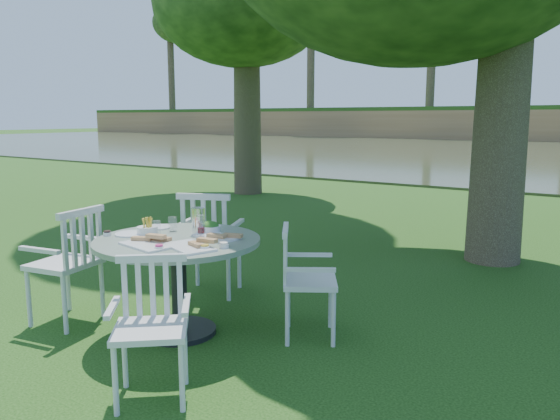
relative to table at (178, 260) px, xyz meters
The scene contains 7 objects.
ground 1.11m from the table, 77.59° to the left, with size 140.00×140.00×0.00m, color #12370B.
table is the anchor object (origin of this frame).
chair_ne 0.94m from the table, 30.36° to the left, with size 0.58×0.59×0.86m.
chair_nw 0.92m from the table, 116.87° to the left, with size 0.65×0.63×1.00m.
chair_sw 0.93m from the table, 159.69° to the right, with size 0.54×0.56×0.96m.
chair_se 0.94m from the table, 55.64° to the right, with size 0.59×0.58×0.85m.
tableware 0.21m from the table, 116.66° to the left, with size 1.10×0.84×0.21m.
Camera 1 is at (2.73, -3.87, 1.68)m, focal length 35.00 mm.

